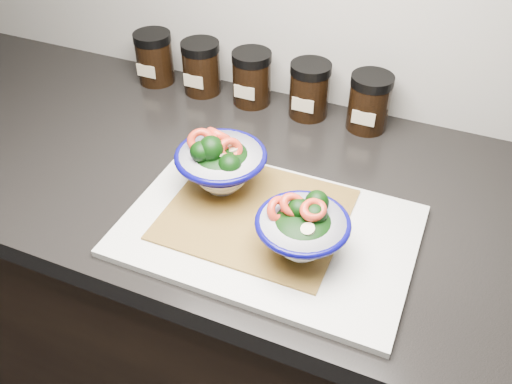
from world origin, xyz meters
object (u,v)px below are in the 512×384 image
at_px(cutting_board, 268,230).
at_px(spice_jar_c, 252,78).
at_px(spice_jar_b, 201,67).
at_px(spice_jar_a, 154,58).
at_px(bowl_left, 221,164).
at_px(spice_jar_d, 309,90).
at_px(bowl_right, 302,230).
at_px(spice_jar_e, 369,102).

distance_m(cutting_board, spice_jar_c, 0.40).
bearing_deg(spice_jar_b, spice_jar_c, 0.00).
bearing_deg(cutting_board, spice_jar_a, 139.35).
xyz_separation_m(spice_jar_b, spice_jar_c, (0.12, 0.00, 0.00)).
relative_size(bowl_left, spice_jar_d, 1.34).
xyz_separation_m(cutting_board, bowl_right, (0.06, -0.03, 0.05)).
height_order(cutting_board, bowl_right, bowl_right).
relative_size(bowl_right, spice_jar_d, 1.22).
bearing_deg(spice_jar_e, bowl_right, -90.25).
distance_m(bowl_right, spice_jar_c, 0.46).
bearing_deg(spice_jar_b, bowl_left, -57.39).
bearing_deg(spice_jar_e, cutting_board, -100.49).
bearing_deg(spice_jar_b, cutting_board, -50.00).
xyz_separation_m(bowl_right, spice_jar_a, (-0.48, 0.39, -0.00)).
bearing_deg(spice_jar_d, spice_jar_c, 180.00).
distance_m(cutting_board, bowl_left, 0.14).
relative_size(spice_jar_d, spice_jar_e, 1.00).
xyz_separation_m(spice_jar_a, spice_jar_e, (0.48, 0.00, 0.00)).
height_order(bowl_left, bowl_right, bowl_left).
height_order(cutting_board, spice_jar_a, spice_jar_a).
distance_m(bowl_right, spice_jar_d, 0.40).
bearing_deg(spice_jar_c, bowl_right, -57.47).
bearing_deg(spice_jar_c, spice_jar_b, 180.00).
bearing_deg(spice_jar_a, bowl_right, -38.84).
relative_size(bowl_left, spice_jar_c, 1.34).
distance_m(spice_jar_b, spice_jar_e, 0.37).
height_order(bowl_left, spice_jar_e, bowl_left).
bearing_deg(bowl_right, cutting_board, 155.30).
relative_size(spice_jar_a, spice_jar_e, 1.00).
relative_size(bowl_right, spice_jar_c, 1.22).
relative_size(cutting_board, spice_jar_d, 3.98).
height_order(cutting_board, spice_jar_d, spice_jar_d).
xyz_separation_m(bowl_left, spice_jar_c, (-0.07, 0.30, -0.01)).
xyz_separation_m(spice_jar_a, spice_jar_c, (0.23, 0.00, 0.00)).
height_order(bowl_right, spice_jar_e, bowl_right).
distance_m(spice_jar_a, spice_jar_b, 0.12).
bearing_deg(bowl_left, spice_jar_e, 59.63).
bearing_deg(spice_jar_d, spice_jar_b, 180.00).
bearing_deg(bowl_left, bowl_right, -27.01).
bearing_deg(spice_jar_d, bowl_left, -100.03).
relative_size(spice_jar_b, spice_jar_c, 1.00).
bearing_deg(spice_jar_a, spice_jar_d, 0.00).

